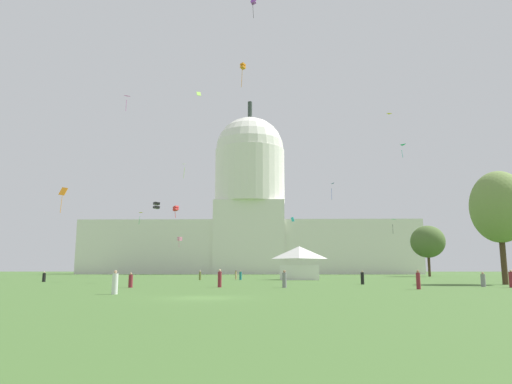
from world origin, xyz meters
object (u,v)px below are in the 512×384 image
object	(u,v)px
capitol_building	(250,217)
person_teal_edge_west	(241,276)
kite_cyan_low	(293,219)
kite_white_mid	(184,166)
person_tan_front_center	(236,275)
kite_red_low	(176,208)
person_black_back_center	(362,278)
person_maroon_front_left	(220,279)
person_maroon_near_tent	(418,280)
kite_gold_low	(139,214)
tree_east_near	(428,242)
person_olive_near_tree_west	(200,276)
person_maroon_deep_crowd	(131,281)
kite_yellow_high	(389,116)
kite_green_low	(391,221)
kite_orange_mid	(243,67)
tree_east_far	(499,207)
person_maroon_back_right	(511,279)
kite_violet_high	(253,1)
person_black_mid_center	(44,277)
kite_lime_mid	(199,94)
event_tent	(299,263)
kite_pink_low	(180,239)
person_white_aisle_center	(115,283)
kite_turquoise_mid	(400,147)
kite_black_low	(156,205)
person_grey_mid_right	(284,280)
kite_magenta_high	(126,98)
kite_blue_mid	(330,186)
person_grey_lawn_far_left	(483,280)

from	to	relation	value
capitol_building	person_teal_edge_west	bearing A→B (deg)	-88.75
person_teal_edge_west	kite_cyan_low	distance (m)	49.77
capitol_building	kite_cyan_low	world-z (taller)	capitol_building
person_teal_edge_west	kite_white_mid	distance (m)	49.29
person_tan_front_center	kite_red_low	distance (m)	17.01
person_black_back_center	person_maroon_front_left	size ratio (longest dim) A/B	0.92
person_maroon_near_tent	kite_gold_low	world-z (taller)	kite_gold_low
tree_east_near	person_olive_near_tree_west	bearing A→B (deg)	-142.37
person_maroon_deep_crowd	kite_yellow_high	xyz separation A→B (m)	(40.88, 55.66, 35.22)
person_black_back_center	kite_green_low	distance (m)	63.28
kite_orange_mid	kite_cyan_low	size ratio (longest dim) A/B	3.14
tree_east_near	tree_east_far	bearing A→B (deg)	-101.58
person_maroon_back_right	kite_gold_low	bearing A→B (deg)	89.28
kite_gold_low	kite_violet_high	size ratio (longest dim) A/B	0.60
kite_gold_low	person_black_mid_center	bearing A→B (deg)	-45.72
kite_lime_mid	event_tent	bearing A→B (deg)	178.04
capitol_building	tree_east_near	world-z (taller)	capitol_building
kite_pink_low	person_black_mid_center	bearing A→B (deg)	32.26
event_tent	person_maroon_deep_crowd	distance (m)	40.50
person_white_aisle_center	person_tan_front_center	bearing A→B (deg)	106.98
tree_east_far	person_white_aisle_center	size ratio (longest dim) A/B	8.02
person_maroon_near_tent	kite_turquoise_mid	distance (m)	56.23
person_olive_near_tree_west	kite_black_low	distance (m)	20.44
event_tent	kite_pink_low	distance (m)	53.30
person_grey_mid_right	person_black_mid_center	bearing A→B (deg)	75.04
tree_east_far	kite_white_mid	xyz separation A→B (m)	(-49.16, 61.66, 19.02)
event_tent	kite_orange_mid	distance (m)	34.33
kite_orange_mid	kite_white_mid	xyz separation A→B (m)	(-17.65, 46.14, -6.15)
kite_green_low	kite_magenta_high	world-z (taller)	kite_magenta_high
kite_blue_mid	kite_violet_high	xyz separation A→B (m)	(-18.19, -21.70, 36.04)
person_black_mid_center	person_maroon_near_tent	bearing A→B (deg)	-152.56
person_teal_edge_west	person_grey_lawn_far_left	bearing A→B (deg)	-117.74
person_maroon_deep_crowd	kite_orange_mid	distance (m)	43.23
kite_green_low	person_white_aisle_center	bearing A→B (deg)	26.83
person_grey_mid_right	kite_blue_mid	world-z (taller)	kite_blue_mid
person_maroon_front_left	kite_turquoise_mid	bearing A→B (deg)	101.46
person_maroon_near_tent	person_maroon_deep_crowd	world-z (taller)	person_maroon_near_tent
kite_orange_mid	kite_lime_mid	bearing A→B (deg)	168.64
kite_turquoise_mid	capitol_building	bearing A→B (deg)	-167.14
person_black_back_center	person_tan_front_center	world-z (taller)	person_black_back_center
kite_green_low	kite_blue_mid	bearing A→B (deg)	-25.95
person_maroon_front_left	event_tent	bearing A→B (deg)	120.36
kite_black_low	kite_pink_low	size ratio (longest dim) A/B	0.35
event_tent	kite_lime_mid	bearing A→B (deg)	174.54
person_olive_near_tree_west	kite_red_low	xyz separation A→B (m)	(-5.89, 7.46, 12.38)
person_black_back_center	kite_blue_mid	xyz separation A→B (m)	(4.29, 56.10, 21.01)
tree_east_near	kite_cyan_low	bearing A→B (deg)	168.79
event_tent	kite_gold_low	bearing A→B (deg)	139.36
kite_blue_mid	kite_white_mid	xyz separation A→B (m)	(-36.99, 5.16, 6.38)
tree_east_near	kite_magenta_high	size ratio (longest dim) A/B	3.65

